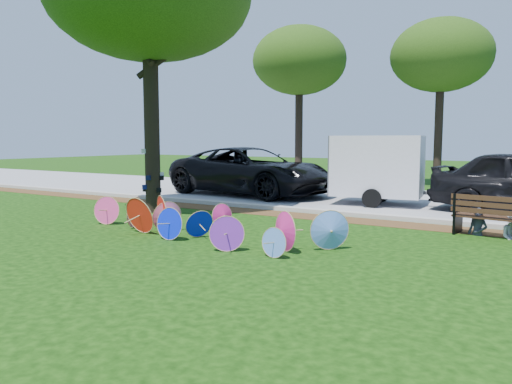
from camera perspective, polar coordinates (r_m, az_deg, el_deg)
ground at (r=10.46m, az=-8.14°, el=-5.74°), size 90.00×90.00×0.00m
mulch_strip at (r=14.15m, az=3.58°, el=-2.59°), size 90.00×1.00×0.01m
curb at (r=14.76m, az=4.86°, el=-2.02°), size 90.00×0.30×0.12m
street at (r=18.54m, az=10.65°, el=-0.63°), size 90.00×8.00×0.01m
parasol_pile at (r=10.97m, az=-7.41°, el=-3.18°), size 6.70×2.48×0.87m
black_van at (r=19.12m, az=-0.65°, el=2.39°), size 6.87×3.80×1.82m
cargo_trailer at (r=16.67m, az=13.75°, el=2.93°), size 2.98×2.11×2.54m
park_bench at (r=12.02m, az=25.68°, el=-2.54°), size 1.83×0.92×0.91m
person_left at (r=12.09m, az=24.09°, el=-1.76°), size 0.50×0.40×1.19m
bg_trees at (r=22.94m, az=24.72°, el=14.63°), size 21.96×6.35×7.40m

